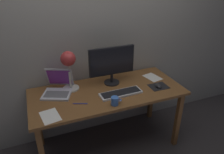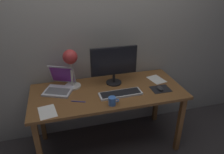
% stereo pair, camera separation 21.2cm
% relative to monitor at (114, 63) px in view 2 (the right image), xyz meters
% --- Properties ---
extents(ground_plane, '(4.80, 4.80, 0.00)m').
position_rel_monitor_xyz_m(ground_plane, '(-0.11, -0.14, -0.99)').
color(ground_plane, '#383333').
rests_on(ground_plane, ground).
extents(back_wall, '(4.80, 0.06, 2.60)m').
position_rel_monitor_xyz_m(back_wall, '(-0.11, 0.26, 0.31)').
color(back_wall, '#9E998E').
rests_on(back_wall, ground).
extents(desk, '(1.60, 0.70, 0.74)m').
position_rel_monitor_xyz_m(desk, '(-0.11, -0.14, -0.33)').
color(desk, brown).
rests_on(desk, ground).
extents(monitor, '(0.51, 0.17, 0.42)m').
position_rel_monitor_xyz_m(monitor, '(0.00, 0.00, 0.00)').
color(monitor, black).
rests_on(monitor, desk).
extents(keyboard_main, '(0.44, 0.15, 0.03)m').
position_rel_monitor_xyz_m(keyboard_main, '(-0.00, -0.26, -0.23)').
color(keyboard_main, silver).
rests_on(keyboard_main, desk).
extents(laptop, '(0.38, 0.40, 0.24)m').
position_rel_monitor_xyz_m(laptop, '(-0.58, 0.03, -0.18)').
color(laptop, silver).
rests_on(laptop, desk).
extents(desk_lamp, '(0.17, 0.17, 0.42)m').
position_rel_monitor_xyz_m(desk_lamp, '(-0.45, 0.04, 0.06)').
color(desk_lamp, beige).
rests_on(desk_lamp, desk).
extents(mousepad, '(0.20, 0.16, 0.00)m').
position_rel_monitor_xyz_m(mousepad, '(0.45, -0.26, -0.24)').
color(mousepad, black).
rests_on(mousepad, desk).
extents(mouse, '(0.06, 0.10, 0.03)m').
position_rel_monitor_xyz_m(mouse, '(0.43, -0.28, -0.23)').
color(mouse, '#28282B').
rests_on(mouse, mousepad).
extents(coffee_mug, '(0.11, 0.07, 0.08)m').
position_rel_monitor_xyz_m(coffee_mug, '(-0.13, -0.41, -0.20)').
color(coffee_mug, '#3F72CC').
rests_on(coffee_mug, desk).
extents(paper_sheet_near_mouse, '(0.18, 0.23, 0.00)m').
position_rel_monitor_xyz_m(paper_sheet_near_mouse, '(-0.72, -0.37, -0.24)').
color(paper_sheet_near_mouse, white).
rests_on(paper_sheet_near_mouse, desk).
extents(paper_sheet_by_keyboard, '(0.19, 0.24, 0.00)m').
position_rel_monitor_xyz_m(paper_sheet_by_keyboard, '(0.50, -0.04, -0.24)').
color(paper_sheet_by_keyboard, white).
rests_on(paper_sheet_by_keyboard, desk).
extents(pen, '(0.13, 0.06, 0.01)m').
position_rel_monitor_xyz_m(pen, '(-0.43, -0.28, -0.24)').
color(pen, '#2633A5').
rests_on(pen, desk).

